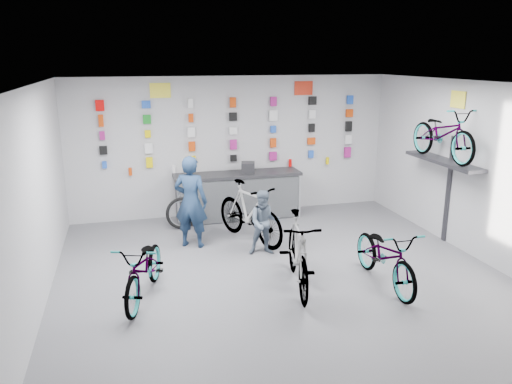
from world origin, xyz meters
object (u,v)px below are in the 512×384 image
object	(u,v)px
bike_service	(250,212)
customer	(265,223)
counter	(238,196)
bike_right	(386,255)
bike_left	(145,269)
bike_center	(298,252)
clerk	(191,202)

from	to	relation	value
bike_service	customer	size ratio (longest dim) A/B	1.65
counter	bike_right	distance (m)	4.03
bike_left	bike_center	size ratio (longest dim) A/B	0.93
counter	bike_left	distance (m)	3.91
bike_service	counter	bearing A→B (deg)	62.54
counter	clerk	xyz separation A→B (m)	(-1.19, -1.39, 0.36)
customer	bike_center	bearing A→B (deg)	-75.80
bike_left	clerk	distance (m)	2.15
bike_left	bike_right	bearing A→B (deg)	10.15
bike_center	bike_service	size ratio (longest dim) A/B	0.99
bike_right	clerk	distance (m)	3.56
bike_center	counter	bearing A→B (deg)	103.28
bike_left	bike_service	size ratio (longest dim) A/B	0.91
bike_center	bike_right	xyz separation A→B (m)	(1.32, -0.25, -0.09)
bike_service	bike_left	bearing A→B (deg)	-160.78
counter	bike_right	size ratio (longest dim) A/B	1.49
bike_service	clerk	size ratio (longest dim) A/B	1.12
bike_service	customer	xyz separation A→B (m)	(0.09, -0.69, 0.01)
counter	bike_service	bearing A→B (deg)	-93.86
bike_left	clerk	world-z (taller)	clerk
counter	customer	xyz separation A→B (m)	(-0.00, -2.10, 0.09)
bike_left	customer	bearing A→B (deg)	47.24
bike_left	bike_center	world-z (taller)	bike_center
bike_left	customer	size ratio (longest dim) A/B	1.51
bike_center	bike_service	distance (m)	2.12
bike_right	bike_service	bearing A→B (deg)	123.77
bike_right	customer	bearing A→B (deg)	131.40
bike_right	customer	distance (m)	2.20
bike_right	customer	xyz separation A→B (m)	(-1.43, 1.67, 0.10)
bike_center	bike_service	xyz separation A→B (m)	(-0.21, 2.11, 0.01)
bike_service	clerk	bearing A→B (deg)	155.42
counter	customer	size ratio (longest dim) A/B	2.34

